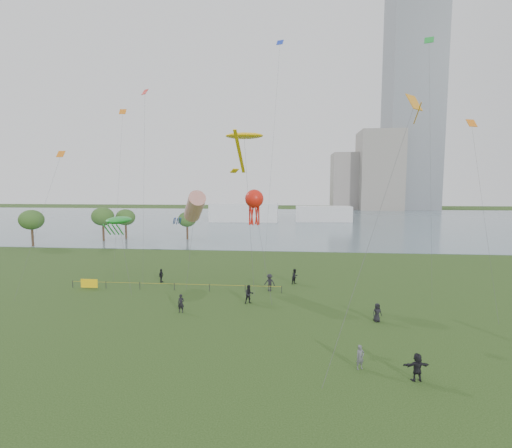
# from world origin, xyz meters

# --- Properties ---
(ground_plane) EXTENTS (400.00, 400.00, 0.00)m
(ground_plane) POSITION_xyz_m (0.00, 0.00, 0.00)
(ground_plane) COLOR #1D3611
(lake) EXTENTS (400.00, 120.00, 0.08)m
(lake) POSITION_xyz_m (0.00, 100.00, 0.02)
(lake) COLOR slate
(lake) RESTS_ON ground_plane
(tower) EXTENTS (24.00, 24.00, 120.00)m
(tower) POSITION_xyz_m (62.00, 168.00, 60.00)
(tower) COLOR slate
(tower) RESTS_ON ground_plane
(building_mid) EXTENTS (20.00, 20.00, 38.00)m
(building_mid) POSITION_xyz_m (46.00, 162.00, 19.00)
(building_mid) COLOR gray
(building_mid) RESTS_ON ground_plane
(building_low) EXTENTS (16.00, 18.00, 28.00)m
(building_low) POSITION_xyz_m (32.00, 168.00, 14.00)
(building_low) COLOR gray
(building_low) RESTS_ON ground_plane
(pavilion_left) EXTENTS (22.00, 8.00, 6.00)m
(pavilion_left) POSITION_xyz_m (-12.00, 95.00, 3.00)
(pavilion_left) COLOR silver
(pavilion_left) RESTS_ON ground_plane
(pavilion_right) EXTENTS (18.00, 7.00, 5.00)m
(pavilion_right) POSITION_xyz_m (14.00, 98.00, 2.50)
(pavilion_right) COLOR silver
(pavilion_right) RESTS_ON ground_plane
(trees) EXTENTS (31.55, 15.91, 7.18)m
(trees) POSITION_xyz_m (-35.31, 48.43, 4.93)
(trees) COLOR #3D2A1B
(trees) RESTS_ON ground_plane
(fence) EXTENTS (24.07, 0.07, 1.05)m
(fence) POSITION_xyz_m (-15.70, 14.12, 0.55)
(fence) COLOR black
(fence) RESTS_ON ground_plane
(kite_flyer) EXTENTS (0.68, 0.59, 1.57)m
(kite_flyer) POSITION_xyz_m (7.83, -2.18, 0.79)
(kite_flyer) COLOR #54555B
(kite_flyer) RESTS_ON ground_plane
(spectator_a) EXTENTS (1.11, 1.01, 1.86)m
(spectator_a) POSITION_xyz_m (-0.72, 10.34, 0.93)
(spectator_a) COLOR black
(spectator_a) RESTS_ON ground_plane
(spectator_b) EXTENTS (1.40, 1.03, 1.93)m
(spectator_b) POSITION_xyz_m (1.06, 14.90, 0.97)
(spectator_b) COLOR black
(spectator_b) RESTS_ON ground_plane
(spectator_c) EXTENTS (0.56, 1.03, 1.66)m
(spectator_c) POSITION_xyz_m (-12.26, 17.38, 0.83)
(spectator_c) COLOR black
(spectator_c) RESTS_ON ground_plane
(spectator_d) EXTENTS (0.89, 0.69, 1.61)m
(spectator_d) POSITION_xyz_m (10.82, 6.45, 0.81)
(spectator_d) COLOR black
(spectator_d) RESTS_ON ground_plane
(spectator_e) EXTENTS (1.63, 0.72, 1.70)m
(spectator_e) POSITION_xyz_m (10.97, -3.33, 0.85)
(spectator_e) COLOR black
(spectator_e) RESTS_ON ground_plane
(spectator_f) EXTENTS (0.63, 0.43, 1.70)m
(spectator_f) POSITION_xyz_m (-6.70, 7.14, 0.85)
(spectator_f) COLOR black
(spectator_f) RESTS_ON ground_plane
(spectator_g) EXTENTS (1.10, 1.11, 1.81)m
(spectator_g) POSITION_xyz_m (3.89, 18.19, 0.91)
(spectator_g) COLOR black
(spectator_g) RESTS_ON ground_plane
(kite_stingray) EXTENTS (4.60, 9.91, 18.03)m
(kite_stingray) POSITION_xyz_m (-2.35, 19.66, 17.57)
(kite_stingray) COLOR #3F3F42
(kite_windsock) EXTENTS (4.37, 6.44, 11.18)m
(kite_windsock) POSITION_xyz_m (-8.11, 17.87, 9.17)
(kite_windsock) COLOR #3F3F42
(kite_creature) EXTENTS (5.73, 9.23, 7.85)m
(kite_creature) POSITION_xyz_m (-18.11, 18.98, 7.36)
(kite_creature) COLOR #3F3F42
(kite_octopus) EXTENTS (3.32, 6.24, 11.28)m
(kite_octopus) POSITION_xyz_m (-0.70, 15.30, 10.16)
(kite_octopus) COLOR #3F3F42
(kite_delta) EXTENTS (8.27, 10.54, 18.69)m
(kite_delta) POSITION_xyz_m (12.34, 4.44, 17.05)
(kite_delta) COLOR #3F3F42
(small_kites) EXTENTS (44.31, 15.63, 16.22)m
(small_kites) POSITION_xyz_m (-3.24, 19.58, 22.64)
(small_kites) COLOR orange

